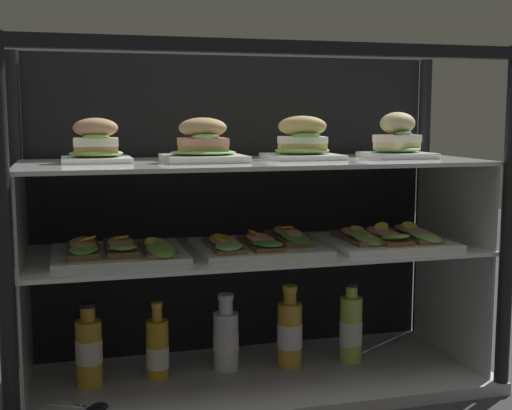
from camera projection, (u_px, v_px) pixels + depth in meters
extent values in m
cube|color=#333235|center=(256.00, 389.00, 1.91)|extent=(6.00, 6.00, 0.02)
cube|color=#B9B5BD|center=(256.00, 380.00, 1.91)|extent=(1.28, 0.49, 0.03)
cylinder|color=black|center=(4.00, 250.00, 1.47)|extent=(0.04, 0.04, 0.92)
cylinder|color=black|center=(508.00, 225.00, 1.80)|extent=(0.04, 0.04, 0.92)
cylinder|color=black|center=(18.00, 219.00, 1.91)|extent=(0.04, 0.04, 0.92)
cylinder|color=black|center=(422.00, 204.00, 2.24)|extent=(0.04, 0.04, 0.92)
cube|color=black|center=(282.00, 47.00, 1.58)|extent=(1.24, 0.03, 0.03)
cube|color=black|center=(235.00, 205.00, 2.08)|extent=(1.21, 0.01, 0.89)
cube|color=silver|center=(26.00, 332.00, 1.73)|extent=(0.01, 0.42, 0.34)
cube|color=silver|center=(450.00, 299.00, 2.04)|extent=(0.01, 0.42, 0.34)
cube|color=silver|center=(256.00, 251.00, 1.86)|extent=(1.23, 0.44, 0.01)
cube|color=silver|center=(21.00, 215.00, 1.69)|extent=(0.01, 0.42, 0.23)
cube|color=silver|center=(454.00, 200.00, 2.01)|extent=(0.01, 0.42, 0.23)
cube|color=silver|center=(256.00, 163.00, 1.83)|extent=(1.23, 0.44, 0.01)
cube|color=white|center=(96.00, 160.00, 1.77)|extent=(0.17, 0.17, 0.01)
ellipsoid|color=#7EAA41|center=(96.00, 153.00, 1.76)|extent=(0.14, 0.12, 0.02)
cube|color=tan|center=(96.00, 149.00, 1.76)|extent=(0.11, 0.07, 0.02)
cube|color=silver|center=(96.00, 142.00, 1.76)|extent=(0.11, 0.08, 0.02)
ellipsoid|color=#7CA048|center=(96.00, 137.00, 1.73)|extent=(0.07, 0.03, 0.02)
ellipsoid|color=#A47A51|center=(95.00, 128.00, 1.76)|extent=(0.12, 0.08, 0.05)
cube|color=white|center=(203.00, 158.00, 1.79)|extent=(0.21, 0.21, 0.02)
ellipsoid|color=#6AA84E|center=(203.00, 152.00, 1.79)|extent=(0.17, 0.15, 0.01)
cube|color=tan|center=(203.00, 149.00, 1.79)|extent=(0.12, 0.08, 0.02)
cube|color=tan|center=(203.00, 142.00, 1.79)|extent=(0.12, 0.09, 0.02)
ellipsoid|color=#78A650|center=(206.00, 137.00, 1.75)|extent=(0.07, 0.03, 0.02)
ellipsoid|color=#A58551|center=(203.00, 128.00, 1.78)|extent=(0.13, 0.09, 0.05)
cube|color=white|center=(302.00, 156.00, 1.90)|extent=(0.19, 0.19, 0.01)
ellipsoid|color=#78A347|center=(302.00, 150.00, 1.90)|extent=(0.15, 0.13, 0.02)
cube|color=#D6BA66|center=(302.00, 146.00, 1.90)|extent=(0.14, 0.09, 0.02)
cube|color=silver|center=(302.00, 140.00, 1.90)|extent=(0.14, 0.10, 0.02)
ellipsoid|color=#5C9137|center=(306.00, 135.00, 1.87)|extent=(0.08, 0.04, 0.02)
ellipsoid|color=tan|center=(302.00, 126.00, 1.89)|extent=(0.15, 0.10, 0.06)
cube|color=white|center=(397.00, 155.00, 1.95)|extent=(0.18, 0.18, 0.02)
ellipsoid|color=#6AA553|center=(397.00, 149.00, 1.94)|extent=(0.14, 0.12, 0.02)
cube|color=#D9C386|center=(397.00, 145.00, 1.94)|extent=(0.13, 0.12, 0.02)
cube|color=beige|center=(397.00, 138.00, 1.94)|extent=(0.14, 0.12, 0.02)
ellipsoid|color=#548C47|center=(404.00, 134.00, 1.90)|extent=(0.07, 0.05, 0.02)
ellipsoid|color=tan|center=(398.00, 123.00, 1.93)|extent=(0.14, 0.13, 0.06)
cube|color=white|center=(119.00, 253.00, 1.77)|extent=(0.33, 0.30, 0.01)
cube|color=brown|center=(83.00, 250.00, 1.74)|extent=(0.08, 0.21, 0.02)
ellipsoid|color=#66B645|center=(83.00, 249.00, 1.68)|extent=(0.09, 0.12, 0.02)
ellipsoid|color=#ECA379|center=(83.00, 243.00, 1.74)|extent=(0.07, 0.17, 0.02)
cylinder|color=yellow|center=(87.00, 239.00, 1.72)|extent=(0.06, 0.06, 0.02)
cube|color=brown|center=(120.00, 248.00, 1.77)|extent=(0.08, 0.21, 0.02)
ellipsoid|color=#98C65E|center=(122.00, 247.00, 1.70)|extent=(0.08, 0.12, 0.03)
ellipsoid|color=#E39E80|center=(120.00, 242.00, 1.77)|extent=(0.07, 0.17, 0.02)
cylinder|color=yellow|center=(121.00, 238.00, 1.77)|extent=(0.06, 0.06, 0.02)
cube|color=brown|center=(157.00, 248.00, 1.78)|extent=(0.08, 0.23, 0.01)
ellipsoid|color=#74AE41|center=(161.00, 249.00, 1.71)|extent=(0.08, 0.12, 0.03)
ellipsoid|color=#E1977D|center=(157.00, 244.00, 1.77)|extent=(0.07, 0.19, 0.01)
cylinder|color=yellow|center=(155.00, 242.00, 1.74)|extent=(0.07, 0.07, 0.02)
cube|color=white|center=(258.00, 246.00, 1.87)|extent=(0.33, 0.30, 0.01)
cube|color=brown|center=(223.00, 245.00, 1.82)|extent=(0.08, 0.22, 0.01)
ellipsoid|color=#91C065|center=(229.00, 246.00, 1.75)|extent=(0.10, 0.13, 0.02)
ellipsoid|color=#EFA782|center=(223.00, 240.00, 1.82)|extent=(0.07, 0.18, 0.02)
cylinder|color=orange|center=(222.00, 238.00, 1.79)|extent=(0.06, 0.06, 0.02)
cube|color=brown|center=(260.00, 243.00, 1.85)|extent=(0.08, 0.22, 0.01)
ellipsoid|color=#509B3F|center=(267.00, 243.00, 1.78)|extent=(0.10, 0.12, 0.02)
ellipsoid|color=#F69F81|center=(260.00, 238.00, 1.84)|extent=(0.07, 0.17, 0.02)
cylinder|color=orange|center=(255.00, 233.00, 1.87)|extent=(0.04, 0.04, 0.02)
cube|color=brown|center=(288.00, 238.00, 1.91)|extent=(0.08, 0.21, 0.02)
ellipsoid|color=#53883B|center=(295.00, 237.00, 1.85)|extent=(0.09, 0.12, 0.03)
ellipsoid|color=#E4A283|center=(288.00, 232.00, 1.91)|extent=(0.07, 0.17, 0.02)
cylinder|color=orange|center=(287.00, 228.00, 1.90)|extent=(0.04, 0.04, 0.01)
cube|color=white|center=(384.00, 242.00, 1.93)|extent=(0.33, 0.30, 0.02)
cube|color=brown|center=(357.00, 238.00, 1.90)|extent=(0.08, 0.21, 0.01)
ellipsoid|color=#709F3E|center=(367.00, 238.00, 1.84)|extent=(0.09, 0.12, 0.04)
ellipsoid|color=#EF9C83|center=(357.00, 233.00, 1.90)|extent=(0.07, 0.17, 0.02)
cylinder|color=#F0D64C|center=(357.00, 229.00, 1.90)|extent=(0.05, 0.05, 0.01)
cube|color=brown|center=(383.00, 238.00, 1.91)|extent=(0.08, 0.22, 0.01)
ellipsoid|color=#89C44B|center=(394.00, 237.00, 1.84)|extent=(0.08, 0.12, 0.04)
ellipsoid|color=#F49885|center=(383.00, 232.00, 1.91)|extent=(0.07, 0.18, 0.02)
cylinder|color=yellow|center=(381.00, 227.00, 1.91)|extent=(0.05, 0.05, 0.03)
cube|color=brown|center=(412.00, 236.00, 1.94)|extent=(0.08, 0.22, 0.01)
ellipsoid|color=#89CA59|center=(424.00, 236.00, 1.87)|extent=(0.09, 0.13, 0.03)
ellipsoid|color=pink|center=(413.00, 230.00, 1.93)|extent=(0.07, 0.18, 0.02)
cylinder|color=yellow|center=(410.00, 226.00, 1.93)|extent=(0.04, 0.04, 0.02)
cylinder|color=gold|center=(89.00, 353.00, 1.82)|extent=(0.07, 0.07, 0.18)
cylinder|color=silver|center=(89.00, 351.00, 1.81)|extent=(0.07, 0.07, 0.06)
cylinder|color=gold|center=(88.00, 314.00, 1.80)|extent=(0.04, 0.04, 0.04)
cylinder|color=black|center=(88.00, 305.00, 1.80)|extent=(0.04, 0.04, 0.01)
cylinder|color=gold|center=(158.00, 349.00, 1.88)|extent=(0.06, 0.06, 0.16)
cylinder|color=silver|center=(158.00, 357.00, 1.88)|extent=(0.06, 0.06, 0.06)
cylinder|color=gold|center=(157.00, 313.00, 1.86)|extent=(0.03, 0.03, 0.04)
cylinder|color=gold|center=(157.00, 305.00, 1.86)|extent=(0.03, 0.03, 0.01)
cylinder|color=white|center=(226.00, 341.00, 1.94)|extent=(0.07, 0.07, 0.16)
cylinder|color=white|center=(226.00, 342.00, 1.94)|extent=(0.07, 0.07, 0.05)
cylinder|color=silver|center=(226.00, 306.00, 1.93)|extent=(0.04, 0.04, 0.04)
cylinder|color=white|center=(226.00, 297.00, 1.92)|extent=(0.04, 0.04, 0.01)
cylinder|color=gold|center=(290.00, 335.00, 1.96)|extent=(0.07, 0.07, 0.18)
cylinder|color=white|center=(290.00, 335.00, 1.96)|extent=(0.07, 0.07, 0.07)
cylinder|color=gold|center=(290.00, 297.00, 1.95)|extent=(0.04, 0.04, 0.04)
cylinder|color=gold|center=(290.00, 288.00, 1.94)|extent=(0.04, 0.04, 0.02)
cylinder|color=#BED056|center=(351.00, 329.00, 2.00)|extent=(0.06, 0.06, 0.19)
cylinder|color=white|center=(351.00, 332.00, 2.00)|extent=(0.07, 0.07, 0.07)
cylinder|color=#C1D04B|center=(352.00, 292.00, 1.99)|extent=(0.03, 0.03, 0.03)
cylinder|color=black|center=(352.00, 285.00, 1.99)|extent=(0.04, 0.04, 0.01)
cube|color=silver|center=(67.00, 405.00, 1.70)|extent=(0.10, 0.05, 0.00)
torus|color=black|center=(99.00, 407.00, 1.68)|extent=(0.06, 0.06, 0.01)
cube|color=silver|center=(70.00, 403.00, 1.71)|extent=(0.08, 0.08, 0.00)
torus|color=black|center=(95.00, 410.00, 1.67)|extent=(0.06, 0.06, 0.01)
cylinder|color=silver|center=(81.00, 405.00, 1.69)|extent=(0.01, 0.01, 0.01)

